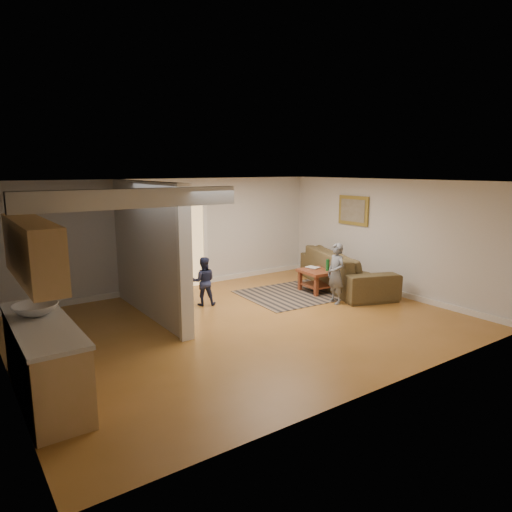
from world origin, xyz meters
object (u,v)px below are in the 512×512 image
at_px(sofa, 345,287).
at_px(child, 335,303).
at_px(coffee_table, 329,273).
at_px(tv_console, 156,265).
at_px(speaker_right, 153,283).
at_px(speaker_left, 164,288).
at_px(toddler, 204,305).
at_px(toy_basket, 171,297).

xyz_separation_m(sofa, child, (-1.08, -0.77, 0.00)).
height_order(coffee_table, tv_console, tv_console).
bearing_deg(speaker_right, speaker_left, -96.77).
relative_size(child, toddler, 1.25).
height_order(tv_console, toy_basket, tv_console).
bearing_deg(toy_basket, coffee_table, -15.83).
bearing_deg(coffee_table, toddler, 168.45).
distance_m(speaker_right, toddler, 1.13).
relative_size(toy_basket, toddler, 0.43).
relative_size(sofa, toddler, 2.94).
bearing_deg(toddler, speaker_right, 8.76).
bearing_deg(sofa, speaker_left, 104.33).
bearing_deg(speaker_right, sofa, -19.42).
xyz_separation_m(coffee_table, tv_console, (-3.56, 1.35, 0.39)).
distance_m(tv_console, speaker_left, 1.05).
distance_m(sofa, tv_console, 4.35).
bearing_deg(child, speaker_right, -110.68).
distance_m(sofa, toy_basket, 4.04).
bearing_deg(tv_console, toy_basket, -57.33).
distance_m(speaker_left, speaker_right, 0.55).
xyz_separation_m(coffee_table, child, (-0.60, -0.83, -0.39)).
height_order(sofa, coffee_table, coffee_table).
relative_size(sofa, child, 2.35).
distance_m(tv_console, speaker_right, 0.57).
bearing_deg(tv_console, sofa, -6.37).
relative_size(tv_console, child, 1.16).
relative_size(coffee_table, speaker_right, 1.25).
xyz_separation_m(sofa, toy_basket, (-3.90, 1.03, 0.16)).
height_order(sofa, speaker_left, speaker_left).
xyz_separation_m(sofa, coffee_table, (-0.48, 0.06, 0.39)).
bearing_deg(sofa, child, 145.40).
xyz_separation_m(child, toddler, (-2.28, 1.42, 0.00)).
bearing_deg(coffee_table, tv_console, 159.22).
relative_size(sofa, speaker_left, 2.64).
bearing_deg(coffee_table, toy_basket, 164.17).
bearing_deg(toy_basket, toddler, -35.15).
bearing_deg(tv_console, child, -23.58).
distance_m(speaker_left, toddler, 1.11).
height_order(coffee_table, toy_basket, coffee_table).
height_order(sofa, toddler, toddler).
bearing_deg(toddler, speaker_left, 41.05).
relative_size(coffee_table, speaker_left, 1.21).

